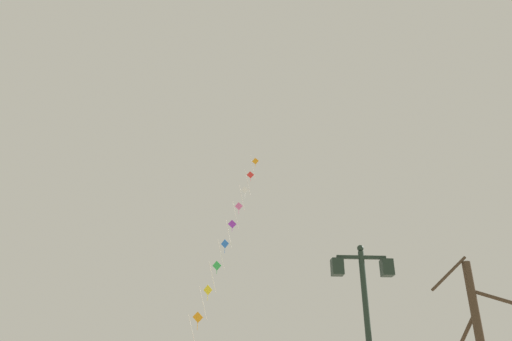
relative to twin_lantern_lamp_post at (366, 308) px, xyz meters
The scene contains 2 objects.
twin_lantern_lamp_post is the anchor object (origin of this frame).
kite_train 12.66m from the twin_lantern_lamp_post, 106.88° to the left, with size 4.11×8.43×14.77m.
Camera 1 is at (-1.07, -2.66, 1.49)m, focal length 34.45 mm.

